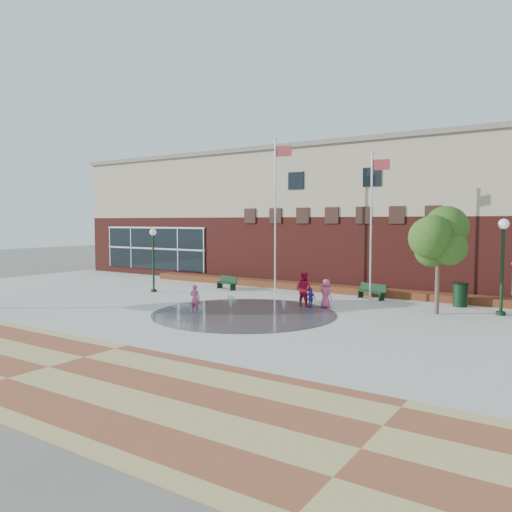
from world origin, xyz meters
The scene contains 20 objects.
ground centered at (0.00, 0.00, 0.00)m, with size 120.00×120.00×0.00m, color #666056.
plaza_concrete centered at (0.00, 4.00, 0.00)m, with size 46.00×18.00×0.01m, color #A8A8A0.
paver_band centered at (0.00, -7.00, 0.00)m, with size 46.00×6.00×0.01m, color brown.
splash_pad centered at (0.00, 3.00, 0.00)m, with size 8.40×8.40×0.01m, color #383A3D.
library_building centered at (0.00, 17.48, 4.64)m, with size 44.40×10.40×9.20m.
flower_bed centered at (0.00, 11.60, 0.00)m, with size 26.00×1.20×0.40m, color maroon.
flagpole_left centered at (-2.10, 9.35, 5.03)m, with size 1.04×0.33×9.03m.
flagpole_right centered at (3.74, 9.20, 4.37)m, with size 0.94×0.29×7.82m.
lamp_left centered at (-8.53, 5.87, 2.35)m, with size 0.40×0.40×3.79m.
lamp_right centered at (9.89, 8.99, 2.70)m, with size 0.46×0.46×4.34m.
bench_left centered at (-5.54, 9.13, 0.27)m, with size 1.72×0.94×0.84m.
bench_mid centered at (3.36, 10.29, 0.28)m, with size 1.76×0.96×0.85m.
trash_can centered at (7.89, 10.39, 0.61)m, with size 0.73×0.73×1.19m.
tree_mid centered at (7.41, 7.69, 3.45)m, with size 2.80×2.80×4.73m.
water_jet_a centered at (-1.10, 3.48, 0.00)m, with size 0.33×0.33×0.64m, color white.
water_jet_b centered at (1.34, 4.30, 0.00)m, with size 0.23×0.23×0.52m, color white.
child_splash centered at (-2.04, 1.96, 0.66)m, with size 0.48×0.32×1.32m, color #D04775.
adult_red centered at (1.41, 6.17, 0.89)m, with size 0.86×0.67×1.78m, color red.
adult_pink centered at (2.48, 6.45, 0.71)m, with size 0.69×0.45×1.42m, color #D2447D.
child_blue centered at (1.91, 5.95, 0.51)m, with size 0.59×0.25×1.02m, color #3733AF.
Camera 1 is at (12.78, -15.58, 4.24)m, focal length 35.00 mm.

